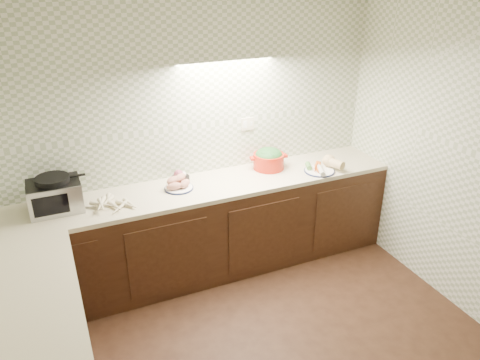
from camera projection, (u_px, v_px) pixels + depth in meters
name	position (u px, v px, depth m)	size (l,w,h in m)	color
room	(291.00, 176.00, 2.63)	(3.60, 3.60, 2.60)	black
counter	(158.00, 301.00, 3.45)	(3.60, 3.60, 0.90)	black
toaster_oven	(55.00, 195.00, 3.73)	(0.41, 0.31, 0.29)	black
parsnip_pile	(120.00, 201.00, 3.86)	(0.39, 0.34, 0.07)	beige
sweet_potato_plate	(178.00, 184.00, 4.12)	(0.26, 0.26, 0.12)	#11183D
onion_bowl	(180.00, 178.00, 4.23)	(0.16, 0.16, 0.13)	black
dutch_oven	(269.00, 159.00, 4.50)	(0.37, 0.35, 0.21)	red
veg_plate	(324.00, 165.00, 4.49)	(0.36, 0.34, 0.13)	#11183D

